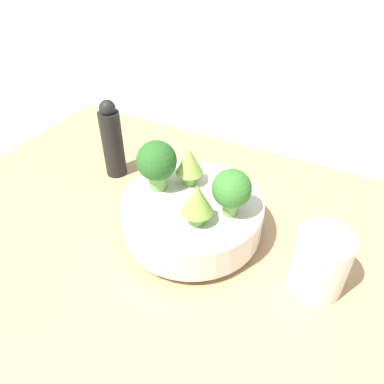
{
  "coord_description": "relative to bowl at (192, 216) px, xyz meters",
  "views": [
    {
      "loc": [
        -0.2,
        0.39,
        0.49
      ],
      "look_at": [
        0.01,
        -0.01,
        0.13
      ],
      "focal_mm": 35.0,
      "sensor_mm": 36.0,
      "label": 1
    }
  ],
  "objects": [
    {
      "name": "ground_plane",
      "position": [
        -0.01,
        0.01,
        -0.08
      ],
      "size": [
        6.0,
        6.0,
        0.0
      ],
      "primitive_type": "plane",
      "color": "beige"
    },
    {
      "name": "table",
      "position": [
        -0.01,
        0.01,
        -0.06
      ],
      "size": [
        0.99,
        0.64,
        0.04
      ],
      "color": "tan",
      "rests_on": "ground_plane"
    },
    {
      "name": "bowl",
      "position": [
        0.0,
        0.0,
        0.0
      ],
      "size": [
        0.23,
        0.23,
        0.07
      ],
      "color": "silver",
      "rests_on": "table"
    },
    {
      "name": "broccoli_floret_right",
      "position": [
        0.07,
        -0.01,
        0.08
      ],
      "size": [
        0.06,
        0.06,
        0.08
      ],
      "color": "#7AB256",
      "rests_on": "bowl"
    },
    {
      "name": "broccoli_floret_left",
      "position": [
        -0.06,
        -0.0,
        0.07
      ],
      "size": [
        0.06,
        0.06,
        0.08
      ],
      "color": "#7AB256",
      "rests_on": "bowl"
    },
    {
      "name": "romanesco_piece_far",
      "position": [
        -0.03,
        0.04,
        0.07
      ],
      "size": [
        0.05,
        0.05,
        0.07
      ],
      "color": "#6BA34C",
      "rests_on": "bowl"
    },
    {
      "name": "romanesco_piece_near",
      "position": [
        0.03,
        -0.04,
        0.07
      ],
      "size": [
        0.05,
        0.05,
        0.07
      ],
      "color": "#7AB256",
      "rests_on": "bowl"
    },
    {
      "name": "cup",
      "position": [
        -0.21,
        0.01,
        0.01
      ],
      "size": [
        0.08,
        0.08,
        0.1
      ],
      "color": "silver",
      "rests_on": "table"
    },
    {
      "name": "pepper_mill",
      "position": [
        0.22,
        -0.08,
        0.04
      ],
      "size": [
        0.04,
        0.04,
        0.16
      ],
      "color": "black",
      "rests_on": "table"
    }
  ]
}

